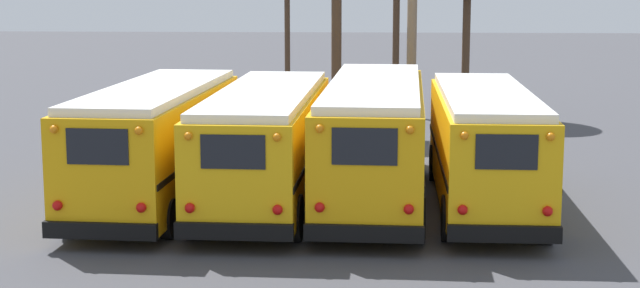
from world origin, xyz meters
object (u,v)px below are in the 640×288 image
object	(u,v)px
school_bus_3	(484,144)
school_bus_2	(374,136)
utility_pole	(412,14)
school_bus_0	(157,140)
school_bus_1	(266,141)

from	to	relation	value
school_bus_3	school_bus_2	bearing A→B (deg)	166.20
school_bus_2	school_bus_3	world-z (taller)	school_bus_2
school_bus_2	utility_pole	world-z (taller)	utility_pole
school_bus_0	school_bus_1	distance (m)	2.82
school_bus_2	utility_pole	distance (m)	9.76
school_bus_1	utility_pole	distance (m)	10.90
school_bus_2	utility_pole	size ratio (longest dim) A/B	1.23
school_bus_0	school_bus_3	bearing A→B (deg)	-0.15
school_bus_0	school_bus_2	size ratio (longest dim) A/B	0.87
school_bus_1	school_bus_2	bearing A→B (deg)	8.28
school_bus_1	school_bus_3	bearing A→B (deg)	-2.87
school_bus_0	school_bus_1	world-z (taller)	school_bus_0
school_bus_2	school_bus_3	xyz separation A→B (m)	(2.81, -0.69, -0.06)
school_bus_2	school_bus_1	bearing A→B (deg)	-171.72
school_bus_0	school_bus_2	distance (m)	5.65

